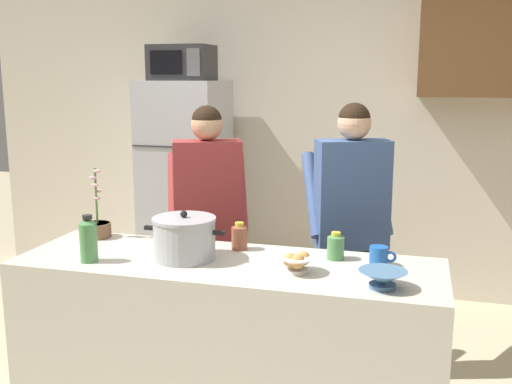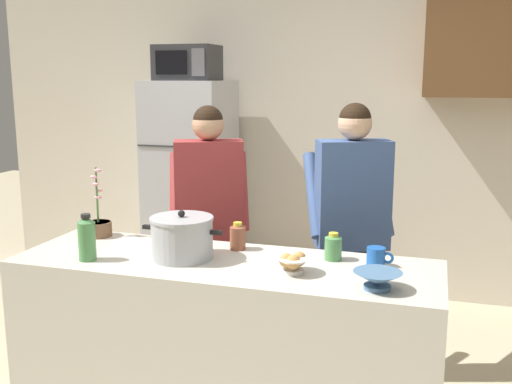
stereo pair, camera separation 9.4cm
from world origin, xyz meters
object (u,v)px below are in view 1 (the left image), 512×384
Objects in this scene: bottle_near_edge at (88,239)px; bread_bowl at (297,262)px; coffee_mug at (379,256)px; cooking_pot at (184,238)px; potted_orchid at (98,226)px; bottle_mid_counter at (239,236)px; refrigerator at (186,189)px; empty_bowl at (383,278)px; bottle_far_corner at (336,246)px; person_near_pot at (208,205)px; person_by_sink at (351,208)px; microwave at (182,63)px.

bread_bowl is at bearing 5.67° from bottle_near_edge.
coffee_mug is 1.44m from bottle_near_edge.
cooking_pot is 0.68m from potted_orchid.
coffee_mug is at bearing 12.88° from bottle_near_edge.
bottle_near_edge reaches higher than bottle_mid_counter.
refrigerator is at bearing 124.78° from bread_bowl.
bottle_mid_counter is (-0.78, 0.40, 0.03)m from empty_bowl.
refrigerator is 13.71× the size of coffee_mug.
bottle_far_corner is at bearing 14.90° from cooking_pot.
coffee_mug is 0.88× the size of bottle_mid_counter.
refrigerator is 1.30m from person_near_pot.
potted_orchid reaches higher than empty_bowl.
cooking_pot is at bearing -133.30° from bottle_mid_counter.
person_by_sink is at bearing 80.18° from bread_bowl.
microwave is at bearing -89.93° from refrigerator.
potted_orchid reaches higher than bread_bowl.
bread_bowl is 0.41m from empty_bowl.
cooking_pot is at bearing -21.34° from potted_orchid.
bottle_far_corner is at bearing -48.32° from refrigerator.
potted_orchid reaches higher than bottle_near_edge.
bottle_far_corner is at bearing -31.30° from person_near_pot.
microwave reaches higher than cooking_pot.
person_by_sink is at bearing 47.23° from cooking_pot.
cooking_pot is at bearing 173.64° from bread_bowl.
cooking_pot is 2.91× the size of bottle_mid_counter.
microwave is (0.00, -0.02, 1.04)m from refrigerator.
cooking_pot is (0.75, -1.87, 0.13)m from refrigerator.
refrigerator is at bearing 144.63° from person_by_sink.
person_near_pot reaches higher than bottle_near_edge.
bottle_near_edge is (-1.44, -0.00, 0.07)m from empty_bowl.
microwave is 2.57× the size of bread_bowl.
bottle_far_corner is (0.14, 0.26, 0.02)m from bread_bowl.
refrigerator is at bearing 93.95° from potted_orchid.
bottle_near_edge is 0.59× the size of potted_orchid.
microwave is at bearing 145.19° from person_by_sink.
bottle_mid_counter is at bearing 31.23° from bottle_near_edge.
refrigerator is 2.35m from bread_bowl.
person_by_sink is 7.05× the size of bottle_near_edge.
potted_orchid is at bearing 165.66° from empty_bowl.
bottle_near_edge is at bearing -159.08° from cooking_pot.
bottle_near_edge is (-0.31, -0.90, 0.00)m from person_near_pot.
bottle_near_edge is at bearing -179.98° from empty_bowl.
microwave reaches higher than person_near_pot.
refrigerator is 1.07× the size of person_by_sink.
empty_bowl is at bearing -49.10° from microwave.
person_near_pot is at bearing 100.65° from cooking_pot.
microwave is 0.29× the size of person_by_sink.
bottle_mid_counter is 0.52m from bottle_far_corner.
refrigerator is at bearing 131.68° from bottle_far_corner.
bottle_far_corner is at bearing -90.60° from person_by_sink.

